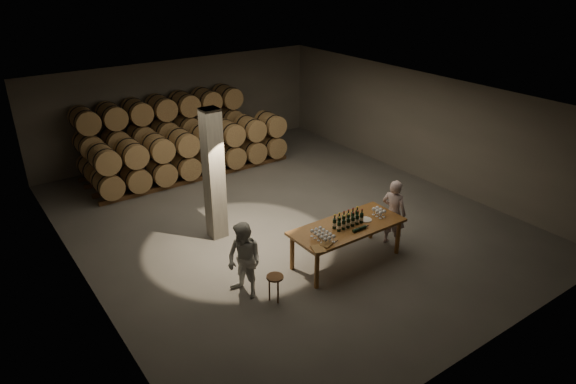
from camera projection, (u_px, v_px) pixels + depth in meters
room at (214, 175)px, 11.95m from camera, size 12.00×12.00×12.00m
tasting_table at (347, 230)px, 11.24m from camera, size 2.60×1.10×0.90m
barrel_stack_back at (164, 131)px, 16.26m from camera, size 5.48×0.95×2.31m
barrel_stack_front at (196, 152)px, 15.58m from camera, size 6.26×0.95×1.57m
bottle_cluster at (348, 221)px, 11.14m from camera, size 0.74×0.24×0.34m
lying_bottles at (360, 229)px, 10.98m from camera, size 0.45×0.08×0.08m
glass_cluster_left at (323, 234)px, 10.61m from camera, size 0.30×0.52×0.17m
glass_cluster_right at (379, 211)px, 11.55m from camera, size 0.20×0.31×0.19m
plate at (365, 219)px, 11.43m from camera, size 0.28×0.28×0.02m
notebook_near at (326, 244)px, 10.44m from camera, size 0.30×0.27×0.03m
notebook_corner at (318, 249)px, 10.28m from camera, size 0.33×0.37×0.03m
pen at (336, 242)px, 10.55m from camera, size 0.15×0.06×0.01m
stool at (275, 281)px, 10.06m from camera, size 0.34×0.34×0.57m
person_man at (394, 213)px, 11.91m from camera, size 0.56×0.69×1.65m
person_woman at (244, 260)px, 10.09m from camera, size 0.80×0.92×1.61m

